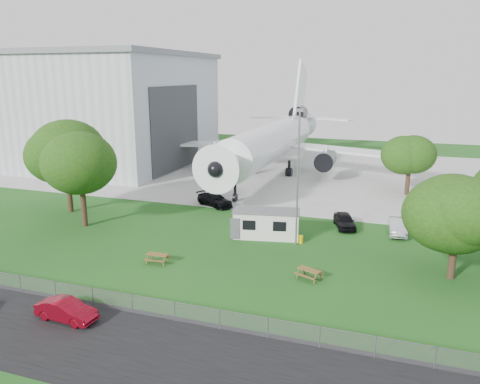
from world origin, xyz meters
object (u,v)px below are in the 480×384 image
(airliner, at_px, (273,140))
(picnic_west, at_px, (158,263))
(hangar, at_px, (75,107))
(car_centre_sedan, at_px, (66,310))
(picnic_east, at_px, (309,279))
(site_cabin, at_px, (267,224))

(airliner, bearing_deg, picnic_west, -89.31)
(airliner, bearing_deg, hangar, 179.78)
(hangar, height_order, picnic_west, hangar)
(car_centre_sedan, bearing_deg, picnic_east, -46.36)
(hangar, height_order, picnic_east, hangar)
(site_cabin, height_order, picnic_west, site_cabin)
(picnic_east, bearing_deg, airliner, 131.87)
(airliner, height_order, picnic_west, airliner)
(car_centre_sedan, bearing_deg, hangar, 40.46)
(site_cabin, bearing_deg, picnic_east, -54.95)
(picnic_west, xyz_separation_m, car_centre_sedan, (-0.87, -10.03, 0.66))
(site_cabin, distance_m, car_centre_sedan, 20.43)
(hangar, bearing_deg, car_centre_sedan, -53.23)
(car_centre_sedan, bearing_deg, picnic_west, -1.24)
(hangar, distance_m, picnic_east, 61.62)
(hangar, relative_size, picnic_east, 23.89)
(hangar, xyz_separation_m, site_cabin, (43.07, -28.59, -8.09))
(picnic_west, relative_size, car_centre_sedan, 0.45)
(picnic_east, bearing_deg, car_centre_sedan, -117.41)
(airliner, relative_size, picnic_west, 26.52)
(hangar, height_order, site_cabin, hangar)
(picnic_east, distance_m, car_centre_sedan, 17.14)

